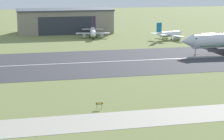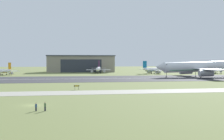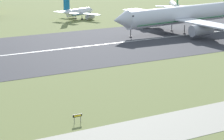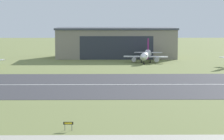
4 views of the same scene
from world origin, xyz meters
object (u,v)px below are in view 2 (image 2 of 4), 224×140
airplane_parked_west (153,70)px  spectator_left (36,107)px  airplane_parked_far_east (98,69)px  runway_sign (77,86)px  airplane_landing (199,67)px  airplane_parked_east (215,69)px  airplane_parked_centre (4,71)px  spectator_right (45,106)px

airplane_parked_west → spectator_left: 175.42m
airplane_parked_far_east → runway_sign: airplane_parked_far_east is taller
airplane_landing → spectator_left: airplane_landing is taller
airplane_parked_west → airplane_parked_far_east: size_ratio=0.83×
airplane_landing → airplane_parked_far_east: 83.87m
airplane_landing → airplane_parked_west: airplane_landing is taller
runway_sign → spectator_left: (-10.45, -43.44, -0.35)m
airplane_parked_west → airplane_parked_east: 49.01m
airplane_landing → airplane_parked_east: (35.27, 47.63, -3.04)m
airplane_parked_centre → spectator_right: size_ratio=10.63×
airplane_landing → airplane_parked_centre: airplane_landing is taller
airplane_parked_west → airplane_parked_east: bearing=-1.6°
spectator_right → airplane_parked_centre: bearing=102.1°
airplane_parked_west → runway_sign: size_ratio=11.79×
airplane_parked_east → airplane_landing: bearing=-126.5°
airplane_parked_west → airplane_parked_far_east: 41.90m
runway_sign → spectator_left: size_ratio=1.09×
airplane_landing → airplane_parked_east: 59.34m
airplane_parked_far_east → spectator_left: 179.39m
airplane_landing → airplane_parked_east: size_ratio=2.77×
airplane_parked_centre → spectator_right: 161.61m
airplane_parked_far_east → spectator_left: bearing=-101.1°
airplane_parked_east → spectator_right: airplane_parked_east is taller
airplane_parked_centre → airplane_parked_far_east: airplane_parked_far_east is taller
airplane_landing → airplane_parked_far_east: bearing=128.5°
airplane_parked_east → spectator_right: size_ratio=12.24×
airplane_parked_centre → airplane_parked_east: size_ratio=0.87×
airplane_parked_east → airplane_parked_far_east: size_ratio=0.87×
airplane_parked_centre → airplane_parked_east: airplane_parked_east is taller
spectator_right → airplane_parked_far_east: bearing=79.5°
airplane_landing → airplane_parked_far_east: size_ratio=2.42×
airplane_landing → airplane_parked_centre: (-118.96, 47.29, -3.44)m
spectator_left → airplane_landing: bearing=51.8°
runway_sign → spectator_right: (-8.68, -43.71, -0.24)m
airplane_parked_centre → airplane_parked_east: bearing=0.1°
airplane_parked_centre → runway_sign: 121.98m
airplane_parked_east → spectator_right: (-120.30, -158.34, -1.97)m
airplane_parked_far_east → spectator_left: airplane_parked_far_east is taller
airplane_parked_west → airplane_parked_east: size_ratio=0.94×
airplane_parked_west → spectator_left: bearing=-114.6°
airplane_parked_centre → spectator_left: 160.99m
airplane_parked_far_east → spectator_right: airplane_parked_far_east is taller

